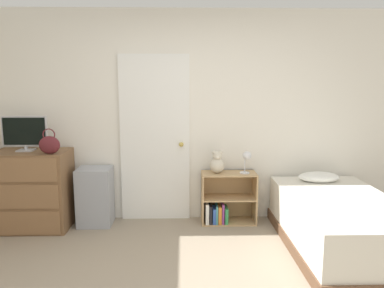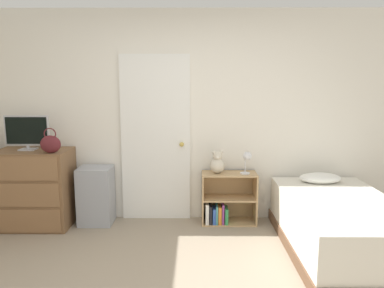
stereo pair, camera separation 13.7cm
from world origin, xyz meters
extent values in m
cube|color=white|center=(0.00, 2.05, 1.27)|extent=(10.00, 0.06, 2.55)
cube|color=white|center=(-0.36, 2.00, 1.01)|extent=(0.84, 0.04, 2.02)
sphere|color=gold|center=(-0.04, 1.96, 0.95)|extent=(0.06, 0.06, 0.06)
cube|color=brown|center=(-1.77, 1.74, 0.46)|extent=(0.84, 0.53, 0.92)
cube|color=#89613E|center=(-1.77, 1.46, 0.16)|extent=(0.77, 0.01, 0.27)
cube|color=#89613E|center=(-1.77, 1.46, 0.46)|extent=(0.77, 0.01, 0.27)
cube|color=#89613E|center=(-1.77, 1.46, 0.76)|extent=(0.77, 0.01, 0.27)
cube|color=#B7B7BC|center=(-1.82, 1.76, 0.92)|extent=(0.18, 0.16, 0.01)
cylinder|color=#B7B7BC|center=(-1.82, 1.76, 0.95)|extent=(0.04, 0.04, 0.04)
cube|color=#B7B7BC|center=(-1.82, 1.76, 1.15)|extent=(0.51, 0.02, 0.35)
cube|color=black|center=(-1.82, 1.74, 1.15)|extent=(0.48, 0.01, 0.31)
ellipsoid|color=#591E23|center=(-1.48, 1.56, 1.02)|extent=(0.23, 0.13, 0.20)
torus|color=#591E23|center=(-1.48, 1.56, 1.13)|extent=(0.14, 0.01, 0.14)
cube|color=#999EA8|center=(-1.07, 1.82, 0.35)|extent=(0.39, 0.36, 0.69)
cube|color=tan|center=(0.22, 1.85, 0.31)|extent=(0.02, 0.31, 0.62)
cube|color=tan|center=(0.86, 1.85, 0.31)|extent=(0.02, 0.31, 0.62)
cube|color=tan|center=(0.54, 1.85, 0.01)|extent=(0.62, 0.31, 0.02)
cube|color=tan|center=(0.54, 1.85, 0.31)|extent=(0.62, 0.31, 0.02)
cube|color=tan|center=(0.54, 1.85, 0.61)|extent=(0.62, 0.31, 0.02)
cube|color=tan|center=(0.54, 2.00, 0.31)|extent=(0.65, 0.01, 0.62)
cube|color=white|center=(0.27, 1.83, 0.14)|extent=(0.04, 0.25, 0.24)
cube|color=black|center=(0.31, 1.83, 0.13)|extent=(0.03, 0.26, 0.22)
cube|color=#3359B2|center=(0.36, 1.80, 0.11)|extent=(0.04, 0.19, 0.19)
cube|color=teal|center=(0.39, 1.81, 0.13)|extent=(0.02, 0.22, 0.22)
cube|color=orange|center=(0.42, 1.79, 0.12)|extent=(0.04, 0.17, 0.21)
cube|color=#8C3F8C|center=(0.46, 1.81, 0.14)|extent=(0.02, 0.21, 0.24)
cube|color=#338C4C|center=(0.50, 1.80, 0.11)|extent=(0.04, 0.20, 0.19)
sphere|color=beige|center=(0.39, 1.85, 0.71)|extent=(0.18, 0.18, 0.18)
sphere|color=beige|center=(0.39, 1.85, 0.83)|extent=(0.11, 0.11, 0.11)
sphere|color=silver|center=(0.39, 1.80, 0.82)|extent=(0.04, 0.04, 0.04)
sphere|color=beige|center=(0.35, 1.85, 0.87)|extent=(0.05, 0.05, 0.05)
sphere|color=beige|center=(0.43, 1.85, 0.87)|extent=(0.05, 0.05, 0.05)
cylinder|color=silver|center=(0.72, 1.82, 0.63)|extent=(0.12, 0.12, 0.01)
cylinder|color=silver|center=(0.72, 1.82, 0.72)|extent=(0.01, 0.01, 0.17)
sphere|color=silver|center=(0.74, 1.80, 0.84)|extent=(0.10, 0.10, 0.10)
cube|color=brown|center=(1.59, 1.08, 0.06)|extent=(1.07, 1.85, 0.12)
cube|color=silver|center=(1.59, 1.08, 0.33)|extent=(1.04, 1.80, 0.42)
ellipsoid|color=white|center=(1.59, 1.74, 0.59)|extent=(0.48, 0.28, 0.12)
camera|label=1|loc=(-0.01, -2.51, 1.70)|focal=35.00mm
camera|label=2|loc=(0.12, -2.51, 1.70)|focal=35.00mm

